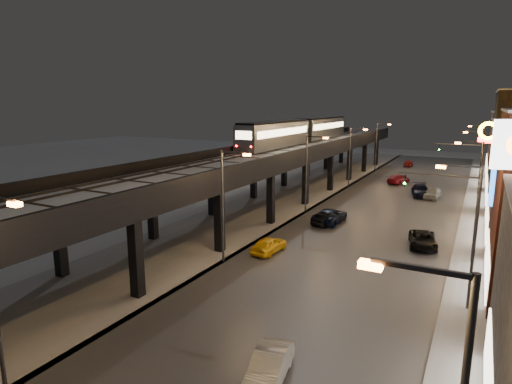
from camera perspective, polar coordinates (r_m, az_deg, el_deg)
The scene contains 30 objects.
ground at distance 25.53m, azimuth -19.46°, elevation -18.31°, with size 220.00×220.00×0.00m, color silver.
road_surface at distance 51.97m, azimuth 16.67°, elevation -2.70°, with size 17.00×120.00×0.06m, color #46474D.
sidewalk_right at distance 51.12m, azimuth 27.73°, elevation -3.75°, with size 4.00×120.00×0.14m, color #9FA1A8.
under_viaduct_pavement at distance 55.99m, azimuth 3.02°, elevation -1.20°, with size 11.00×120.00×0.06m, color #9FA1A8.
elevated_viaduct at distance 52.20m, azimuth 1.63°, elevation 4.10°, with size 9.00×100.00×6.30m.
viaduct_trackbed at distance 52.22m, azimuth 1.68°, elevation 4.96°, with size 8.40×100.00×0.32m.
viaduct_parapet_streetside at distance 50.44m, azimuth 6.17°, elevation 5.19°, with size 0.30×100.00×1.10m, color black.
viaduct_parapet_far at distance 54.23m, azimuth -2.44°, elevation 5.70°, with size 0.30×100.00×1.10m, color black.
streetlight_left_1 at distance 33.34m, azimuth -4.11°, elevation -0.91°, with size 2.57×0.28×9.00m.
streetlight_right_1 at distance 28.52m, azimuth 26.71°, elevation -4.32°, with size 2.56×0.28×9.00m.
streetlight_left_2 at distance 49.28m, azimuth 7.02°, elevation 3.12°, with size 2.57×0.28×9.00m.
streetlight_right_2 at distance 46.16m, azimuth 27.33°, elevation 1.33°, with size 2.56×0.28×9.00m.
streetlight_left_3 at distance 66.29m, azimuth 12.61°, elevation 5.11°, with size 2.57×0.28×9.00m.
streetlight_right_3 at distance 64.00m, azimuth 27.60°, elevation 3.84°, with size 2.56×0.28×9.00m.
streetlight_left_4 at distance 83.71m, azimuth 15.91°, elevation 6.25°, with size 2.57×0.28×9.00m.
streetlight_right_4 at distance 81.91m, azimuth 27.75°, elevation 5.25°, with size 2.56×0.28×9.00m.
traffic_light_rig_a at distance 37.46m, azimuth 25.63°, elevation -1.80°, with size 6.10×0.34×7.00m.
traffic_light_rig_b at distance 67.07m, azimuth 26.81°, elevation 3.58°, with size 6.10×0.34×7.00m.
subway_train at distance 68.28m, azimuth 6.05°, elevation 8.18°, with size 3.01×37.06×3.59m.
car_taxi at distance 36.63m, azimuth 1.75°, elevation -7.11°, with size 1.63×4.05×1.38m, color yellow.
car_near_white at distance 45.33m, azimuth 9.57°, elevation -3.60°, with size 1.42×4.06×1.34m, color black.
car_mid_silver at distance 46.35m, azimuth 9.83°, elevation -3.17°, with size 2.47×5.36×1.49m, color black.
car_mid_dark at distance 71.70m, azimuth 18.44°, elevation 1.60°, with size 1.97×4.84×1.40m, color maroon.
car_far_white at distance 92.25m, azimuth 19.65°, elevation 3.62°, with size 1.55×3.84×1.31m, color maroon.
car_onc_silver at distance 21.06m, azimuth 1.75°, elevation -22.37°, with size 1.46×4.18×1.38m, color #A4A7AB.
car_onc_dark at distance 40.68m, azimuth 21.36°, elevation -6.03°, with size 2.23×4.84×1.34m, color black.
car_onc_white at distance 62.82m, azimuth 21.11°, elevation 0.13°, with size 2.16×5.32×1.54m, color black.
car_onc_red at distance 61.88m, azimuth 22.44°, elevation -0.16°, with size 1.75×4.36×1.49m, color #949494.
sign_mcdonalds at distance 46.57m, azimuth 29.34°, elevation 5.83°, with size 3.22×0.46×10.85m.
sign_carwash at distance 36.65m, azimuth 29.96°, elevation 0.08°, with size 1.66×0.35×8.64m.
Camera 1 is at (16.83, -14.59, 12.47)m, focal length 30.00 mm.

